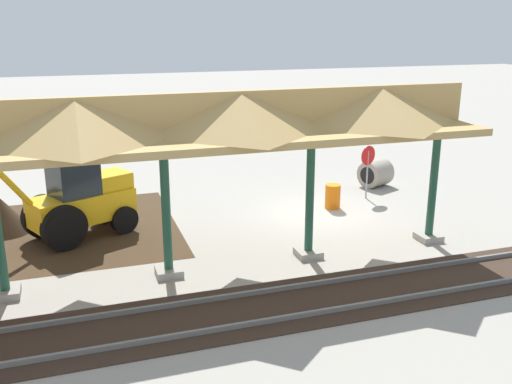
% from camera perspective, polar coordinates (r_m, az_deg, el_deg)
% --- Properties ---
extents(ground_plane, '(120.00, 120.00, 0.00)m').
position_cam_1_polar(ground_plane, '(20.66, 6.33, -2.10)').
color(ground_plane, '#9E998E').
extents(dirt_work_zone, '(8.53, 7.00, 0.01)m').
position_cam_1_polar(dirt_work_zone, '(19.82, -20.46, -3.91)').
color(dirt_work_zone, '#42301E').
rests_on(dirt_work_zone, ground).
extents(platform_canopy, '(13.53, 3.20, 4.90)m').
position_cam_1_polar(platform_canopy, '(15.06, -1.60, 7.32)').
color(platform_canopy, '#9E998E').
rests_on(platform_canopy, ground).
extents(rail_tracks, '(60.00, 2.58, 0.15)m').
position_cam_1_polar(rail_tracks, '(15.70, 15.68, -8.80)').
color(rail_tracks, slate).
rests_on(rail_tracks, ground).
extents(stop_sign, '(0.72, 0.29, 2.09)m').
position_cam_1_polar(stop_sign, '(22.27, 11.13, 3.06)').
color(stop_sign, gray).
rests_on(stop_sign, ground).
extents(backhoe, '(5.15, 3.25, 2.82)m').
position_cam_1_polar(backhoe, '(18.76, -17.46, -0.68)').
color(backhoe, '#EAB214').
rests_on(backhoe, ground).
extents(dirt_mound, '(3.72, 3.72, 2.36)m').
position_cam_1_polar(dirt_mound, '(20.50, -23.94, -3.64)').
color(dirt_mound, '#42301E').
rests_on(dirt_mound, ground).
extents(concrete_pipe, '(1.44, 1.44, 1.10)m').
position_cam_1_polar(concrete_pipe, '(24.27, 11.86, 1.84)').
color(concrete_pipe, '#9E9384').
rests_on(concrete_pipe, ground).
extents(traffic_barrel, '(0.56, 0.56, 0.90)m').
position_cam_1_polar(traffic_barrel, '(21.14, 7.68, -0.44)').
color(traffic_barrel, orange).
rests_on(traffic_barrel, ground).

